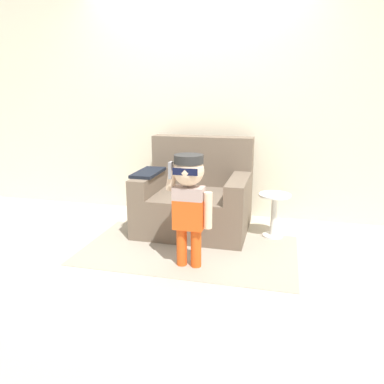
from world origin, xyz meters
TOP-DOWN VIEW (x-y plane):
  - ground_plane at (0.00, 0.00)m, footprint 10.00×10.00m
  - wall_back at (0.00, 0.76)m, footprint 10.00×0.05m
  - armchair at (0.11, 0.20)m, footprint 1.11×0.92m
  - person_child at (0.28, -0.70)m, footprint 0.38×0.28m
  - side_table at (0.92, 0.13)m, footprint 0.31×0.31m
  - rug at (0.20, -0.39)m, footprint 1.91×1.12m

SIDE VIEW (x-z plane):
  - ground_plane at x=0.00m, z-range 0.00..0.00m
  - rug at x=0.20m, z-range 0.00..0.01m
  - side_table at x=0.92m, z-range 0.05..0.48m
  - armchair at x=0.11m, z-range -0.14..0.79m
  - person_child at x=0.28m, z-range 0.15..1.08m
  - wall_back at x=0.00m, z-range 0.00..2.60m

